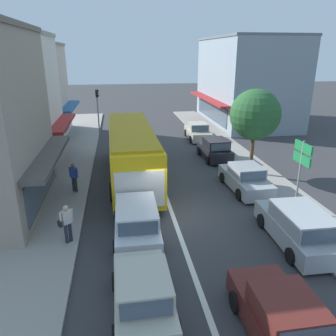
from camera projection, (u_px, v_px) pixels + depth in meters
ground_plane at (173, 215)px, 15.69m from camera, size 140.00×140.00×0.00m
lane_centre_line at (162, 184)px, 19.41m from camera, size 0.20×28.00×0.01m
sidewalk_left at (49, 177)px, 20.27m from camera, size 5.20×44.00×0.14m
kerb_right at (248, 167)px, 22.15m from camera, size 2.80×44.00×0.12m
shopfront_far_end at (28, 92)px, 29.09m from camera, size 7.20×7.47×8.21m
building_right_far at (246, 81)px, 35.12m from camera, size 8.55×13.36×8.95m
city_bus at (131, 150)px, 19.60m from camera, size 2.90×10.90×3.23m
hatchback_behind_bus_near at (143, 294)px, 9.55m from camera, size 1.84×3.71×1.54m
sedan_adjacent_lane_trail at (284, 322)px, 8.63m from camera, size 1.90×4.20×1.47m
wagon_adjacent_lane_lead at (136, 221)px, 13.67m from camera, size 1.98×4.52×1.58m
parked_wagon_kerb_front at (298, 227)px, 13.15m from camera, size 2.01×4.54×1.58m
parked_sedan_kerb_second at (245, 179)px, 18.42m from camera, size 2.01×4.26×1.47m
parked_hatchback_kerb_third at (215, 150)px, 23.78m from camera, size 1.92×3.76×1.54m
parked_sedan_kerb_rear at (198, 132)px, 29.34m from camera, size 1.98×4.24×1.47m
traffic_light_downstreet at (98, 104)px, 30.12m from camera, size 0.32×0.24×4.20m
directional_road_sign at (302, 160)px, 15.06m from camera, size 0.10×1.40×3.60m
street_tree_right at (255, 115)px, 19.68m from camera, size 3.05×3.05×5.38m
pedestrian_with_handbag_near at (67, 222)px, 12.92m from camera, size 0.59×0.52×1.63m
pedestrian_browsing_midblock at (74, 176)px, 17.74m from camera, size 0.50×0.38×1.63m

